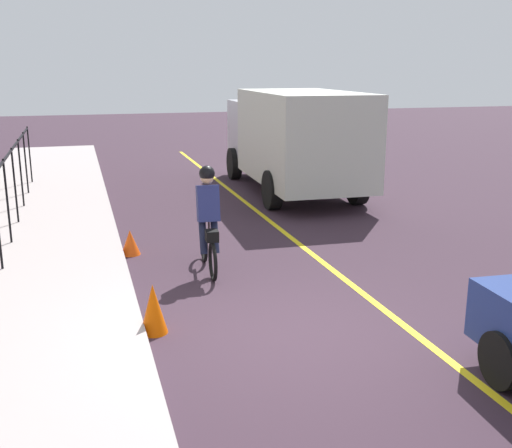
{
  "coord_description": "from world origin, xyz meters",
  "views": [
    {
      "loc": [
        -6.92,
        2.47,
        3.38
      ],
      "look_at": [
        1.95,
        -0.14,
        1.0
      ],
      "focal_mm": 42.79,
      "sensor_mm": 36.0,
      "label": 1
    }
  ],
  "objects_px": {
    "traffic_cone_near": "(130,242)",
    "cyclist_lead": "(208,220)",
    "box_truck_background": "(294,137)",
    "traffic_cone_far": "(153,309)"
  },
  "relations": [
    {
      "from": "traffic_cone_near",
      "to": "traffic_cone_far",
      "type": "distance_m",
      "value": 3.59
    },
    {
      "from": "traffic_cone_near",
      "to": "cyclist_lead",
      "type": "bearing_deg",
      "value": -139.54
    },
    {
      "from": "box_truck_background",
      "to": "traffic_cone_near",
      "type": "xyz_separation_m",
      "value": [
        -4.64,
        4.86,
        -1.32
      ]
    },
    {
      "from": "box_truck_background",
      "to": "traffic_cone_near",
      "type": "bearing_deg",
      "value": 135.72
    },
    {
      "from": "traffic_cone_near",
      "to": "traffic_cone_far",
      "type": "xyz_separation_m",
      "value": [
        -3.59,
        0.02,
        0.1
      ]
    },
    {
      "from": "cyclist_lead",
      "to": "box_truck_background",
      "type": "bearing_deg",
      "value": -27.72
    },
    {
      "from": "traffic_cone_near",
      "to": "traffic_cone_far",
      "type": "height_order",
      "value": "traffic_cone_far"
    },
    {
      "from": "traffic_cone_near",
      "to": "box_truck_background",
      "type": "bearing_deg",
      "value": -46.34
    },
    {
      "from": "box_truck_background",
      "to": "traffic_cone_near",
      "type": "height_order",
      "value": "box_truck_background"
    },
    {
      "from": "box_truck_background",
      "to": "traffic_cone_far",
      "type": "distance_m",
      "value": 9.64
    }
  ]
}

